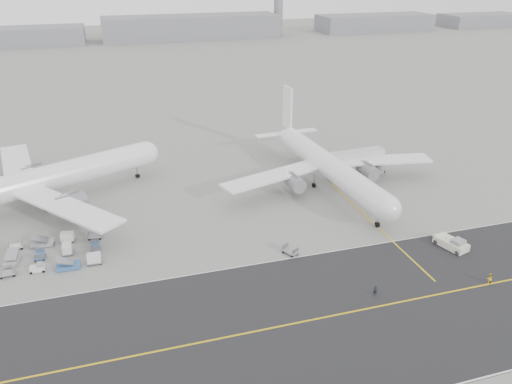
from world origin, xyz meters
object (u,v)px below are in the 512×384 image
object	(u,v)px
airliner_a	(38,181)
jet_bridge	(353,158)
control_tower	(278,8)
airliner_b	(327,165)
ground_crew_a	(375,290)
pushback_tug	(452,243)
ground_crew_b	(489,279)

from	to	relation	value
airliner_a	jet_bridge	size ratio (longest dim) A/B	3.12
control_tower	airliner_b	size ratio (longest dim) A/B	0.62
airliner_a	airliner_b	bearing A→B (deg)	-121.60
control_tower	airliner_a	bearing A→B (deg)	-119.32
airliner_b	ground_crew_a	distance (m)	40.31
airliner_a	ground_crew_a	xyz separation A→B (m)	(50.48, -46.62, -4.59)
pushback_tug	jet_bridge	distance (m)	34.48
jet_bridge	ground_crew_a	xyz separation A→B (m)	(-17.41, -42.60, -3.47)
control_tower	jet_bridge	distance (m)	246.41
airliner_a	airliner_b	distance (m)	60.30
airliner_a	jet_bridge	xyz separation A→B (m)	(67.89, -4.02, -1.12)
airliner_a	control_tower	bearing A→B (deg)	-53.65
pushback_tug	airliner_b	bearing A→B (deg)	91.20
airliner_b	jet_bridge	size ratio (longest dim) A/B	3.07
airliner_a	ground_crew_b	world-z (taller)	airliner_a
jet_bridge	pushback_tug	bearing A→B (deg)	-89.75
airliner_a	ground_crew_b	bearing A→B (deg)	-149.73
airliner_a	ground_crew_b	distance (m)	84.68
ground_crew_b	airliner_b	bearing A→B (deg)	-70.95
ground_crew_a	pushback_tug	bearing A→B (deg)	44.20
control_tower	jet_bridge	size ratio (longest dim) A/B	1.89
airliner_a	pushback_tug	distance (m)	79.90
pushback_tug	ground_crew_a	world-z (taller)	pushback_tug
ground_crew_b	jet_bridge	bearing A→B (deg)	-82.05
airliner_b	ground_crew_a	world-z (taller)	airliner_b
control_tower	jet_bridge	bearing A→B (deg)	-104.93
airliner_b	jet_bridge	world-z (taller)	airliner_b
airliner_a	airliner_b	xyz separation A→B (m)	(59.81, -7.64, -0.40)
control_tower	pushback_tug	size ratio (longest dim) A/B	4.12
control_tower	jet_bridge	xyz separation A→B (m)	(-63.42, -237.81, -11.92)
airliner_b	jet_bridge	distance (m)	8.87
pushback_tug	jet_bridge	size ratio (longest dim) A/B	0.46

